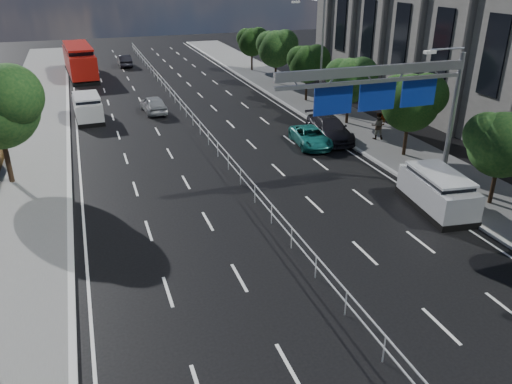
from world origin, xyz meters
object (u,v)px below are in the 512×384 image
near_car_silver (154,104)px  silver_minivan (437,191)px  overhead_gantry (392,89)px  pedestrian_b (377,126)px  parked_car_dark (329,129)px  parked_car_teal (311,137)px  pedestrian_a (383,114)px  red_bus (79,60)px  near_car_dark (124,61)px  white_minivan (88,108)px

near_car_silver → silver_minivan: silver_minivan is taller
overhead_gantry → pedestrian_b: 10.09m
near_car_silver → parked_car_dark: bearing=129.5°
near_car_silver → parked_car_teal: 14.73m
pedestrian_a → pedestrian_b: 3.38m
near_car_silver → parked_car_teal: near_car_silver is taller
red_bus → silver_minivan: bearing=-72.5°
overhead_gantry → near_car_dark: overhead_gantry is taller
near_car_silver → near_car_dark: 22.09m
red_bus → pedestrian_b: size_ratio=6.13×
silver_minivan → parked_car_teal: bearing=106.8°
overhead_gantry → white_minivan: size_ratio=2.19×
red_bus → pedestrian_b: red_bus is taller
near_car_dark → silver_minivan: bearing=101.9°
red_bus → parked_car_dark: 32.81m
pedestrian_a → red_bus: bearing=-84.3°
near_car_silver → near_car_dark: bearing=-93.8°
pedestrian_b → parked_car_teal: bearing=14.0°
white_minivan → red_bus: red_bus is taller
near_car_silver → silver_minivan: bearing=110.7°
silver_minivan → parked_car_dark: bearing=97.4°
pedestrian_a → parked_car_teal: bearing=-15.0°
near_car_dark → silver_minivan: 46.09m
white_minivan → parked_car_dark: size_ratio=0.89×
near_car_silver → pedestrian_b: pedestrian_b is taller
silver_minivan → parked_car_dark: size_ratio=0.93×
parked_car_teal → parked_car_dark: parked_car_dark is taller
parked_car_dark → pedestrian_a: (5.10, 1.22, 0.22)m
overhead_gantry → silver_minivan: bearing=-58.1°
parked_car_teal → parked_car_dark: size_ratio=0.83×
white_minivan → near_car_dark: white_minivan is taller
red_bus → pedestrian_a: red_bus is taller
near_car_dark → parked_car_teal: near_car_dark is taller
red_bus → pedestrian_a: (20.90, -27.52, -0.76)m
parked_car_dark → pedestrian_b: bearing=-20.5°
near_car_silver → parked_car_dark: 15.26m
red_bus → white_minivan: bearing=-93.5°
overhead_gantry → red_bus: size_ratio=0.90×
overhead_gantry → pedestrian_b: overhead_gantry is taller
near_car_dark → silver_minivan: size_ratio=0.84×
white_minivan → near_car_silver: bearing=2.6°
near_car_silver → silver_minivan: size_ratio=0.84×
red_bus → parked_car_dark: red_bus is taller
near_car_dark → pedestrian_b: 37.13m
near_car_silver → pedestrian_b: (13.49, -12.45, 0.37)m
pedestrian_b → silver_minivan: bearing=94.9°
white_minivan → silver_minivan: (15.71, -22.25, -0.02)m
silver_minivan → pedestrian_b: (2.96, 10.30, 0.11)m
pedestrian_b → parked_car_dark: bearing=-4.4°
parked_car_teal → silver_minivan: bearing=-74.8°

